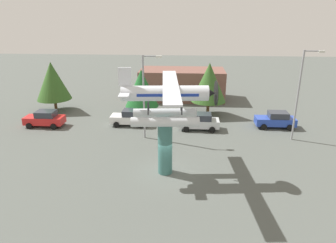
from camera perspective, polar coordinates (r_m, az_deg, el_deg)
The scene contains 13 objects.
ground_plane at distance 24.12m, azimuth -0.53°, elevation -9.49°, with size 140.00×140.00×0.00m, color #515651.
display_pedestal at distance 23.17m, azimuth -0.55°, elevation -4.94°, with size 1.10×1.10×4.20m, color #386B66.
floatplane_monument at distance 21.87m, azimuth -0.24°, elevation 4.09°, with size 7.00×10.46×4.00m.
car_near_red at distance 35.82m, azimuth -22.07°, elevation 0.51°, with size 4.20×2.02×1.76m.
car_mid_white at distance 33.81m, azimuth -7.03°, elevation 0.76°, with size 4.20×2.02×1.76m.
car_far_silver at distance 32.47m, azimuth 5.96°, elevation -0.01°, with size 4.20×2.02×1.76m.
car_distant_blue at distance 34.87m, azimuth 19.54°, elevation 0.33°, with size 4.20×2.02×1.76m.
streetlight_primary at distance 29.05m, azimuth -4.21°, elevation 5.59°, with size 1.84×0.28×8.15m.
streetlight_secondary at distance 31.02m, azimuth 23.59°, elevation 5.41°, with size 1.84×0.28×8.66m.
storefront_building at distance 44.07m, azimuth 2.65°, elevation 7.00°, with size 11.88×5.75×4.22m, color brown.
tree_west at distance 40.43m, azimuth -20.82°, elevation 7.13°, with size 4.19×4.19×6.19m.
tree_east at distance 35.05m, azimuth -4.98°, elevation 6.25°, with size 3.85×3.85×5.81m.
tree_center_back at distance 36.39m, azimuth 7.69°, elevation 7.28°, with size 4.13×4.13×6.36m.
Camera 1 is at (1.78, -20.99, 11.74)m, focal length 32.54 mm.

